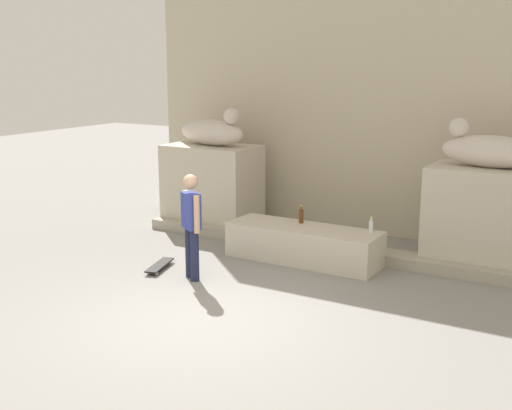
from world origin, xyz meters
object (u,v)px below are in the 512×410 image
at_px(statue_reclining_left, 213,131).
at_px(statue_reclining_right, 489,150).
at_px(bottle_brown, 301,216).
at_px(bottle_clear, 371,226).
at_px(skateboard, 160,265).
at_px(skater, 191,222).

distance_m(statue_reclining_left, statue_reclining_right, 5.36).
height_order(statue_reclining_left, statue_reclining_right, same).
distance_m(statue_reclining_right, bottle_brown, 3.26).
xyz_separation_m(statue_reclining_right, bottle_clear, (-1.57, -0.99, -1.25)).
distance_m(skateboard, bottle_brown, 2.57).
height_order(statue_reclining_right, bottle_brown, statue_reclining_right).
relative_size(statue_reclining_left, statue_reclining_right, 1.02).
bearing_deg(skater, bottle_clear, 73.65).
distance_m(bottle_brown, bottle_clear, 1.27).
bearing_deg(statue_reclining_right, skateboard, 35.46).
relative_size(statue_reclining_left, bottle_clear, 6.15).
distance_m(statue_reclining_right, bottle_clear, 2.24).
relative_size(statue_reclining_left, skateboard, 2.02).
bearing_deg(skateboard, skater, 64.82).
height_order(skater, bottle_brown, skater).
height_order(statue_reclining_right, skateboard, statue_reclining_right).
distance_m(skateboard, bottle_clear, 3.54).
bearing_deg(skateboard, statue_reclining_left, -179.87).
height_order(statue_reclining_left, bottle_brown, statue_reclining_left).
xyz_separation_m(skater, bottle_clear, (2.19, 1.96, -0.21)).
xyz_separation_m(skateboard, bottle_brown, (1.68, 1.83, 0.66)).
bearing_deg(skater, skateboard, -156.82).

